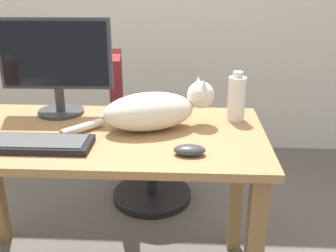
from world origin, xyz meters
TOP-DOWN VIEW (x-y plane):
  - desk at (0.00, 0.00)m, footprint 1.32×0.64m
  - office_chair at (0.09, 0.70)m, footprint 0.48×0.48m
  - monitor at (-0.21, 0.21)m, footprint 0.48×0.20m
  - keyboard at (-0.21, -0.15)m, footprint 0.44×0.15m
  - cat at (0.23, 0.05)m, footprint 0.59×0.29m
  - computer_mouse at (0.36, -0.19)m, footprint 0.11×0.06m
  - water_bottle at (0.56, 0.17)m, footprint 0.07×0.07m

SIDE VIEW (x-z plane):
  - office_chair at x=0.09m, z-range -0.07..0.84m
  - desk at x=0.00m, z-range 0.25..0.98m
  - keyboard at x=-0.21m, z-range 0.73..0.76m
  - computer_mouse at x=0.36m, z-range 0.73..0.77m
  - cat at x=0.23m, z-range 0.71..0.91m
  - water_bottle at x=0.56m, z-range 0.72..0.93m
  - monitor at x=-0.21m, z-range 0.75..1.17m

